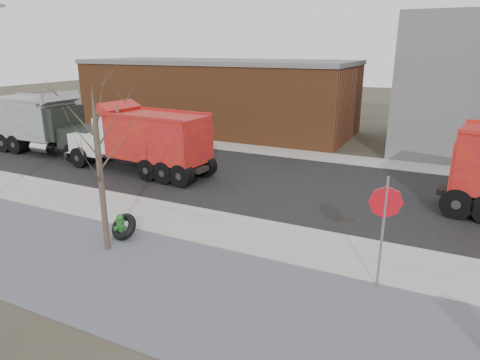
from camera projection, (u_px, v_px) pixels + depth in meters
The scene contains 13 objects.
ground at pixel (234, 237), 14.48m from camera, with size 120.00×120.00×0.00m, color #383328.
gravel_verge at pixel (176, 286), 11.47m from camera, with size 60.00×5.00×0.03m, color gray.
sidewalk at pixel (238, 233), 14.68m from camera, with size 60.00×2.50×0.06m, color #9E9B93.
curb at pixel (253, 220), 15.79m from camera, with size 60.00×0.15×0.11m, color #9E9B93.
road at pixel (295, 185), 19.87m from camera, with size 60.00×9.40×0.02m, color black.
far_sidewalk at pixel (328, 157), 24.75m from camera, with size 60.00×2.00×0.06m, color #9E9B93.
building_brick at pixel (218, 95), 32.46m from camera, with size 20.20×8.20×5.30m.
bare_tree at pixel (98, 148), 12.61m from camera, with size 3.20×3.20×5.20m.
fire_hydrant at pixel (121, 227), 14.28m from camera, with size 0.50×0.48×0.87m.
truck_tire at pixel (124, 227), 14.26m from camera, with size 1.04×0.91×0.90m.
stop_sign at pixel (384, 215), 10.80m from camera, with size 0.82×0.25×3.11m.
dump_truck_red_b at pixel (142, 139), 21.40m from camera, with size 8.26×2.89×3.47m.
dump_truck_grey at pixel (42, 122), 25.53m from camera, with size 8.09×2.55×3.66m.
Camera 1 is at (6.00, -11.81, 6.16)m, focal length 32.00 mm.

